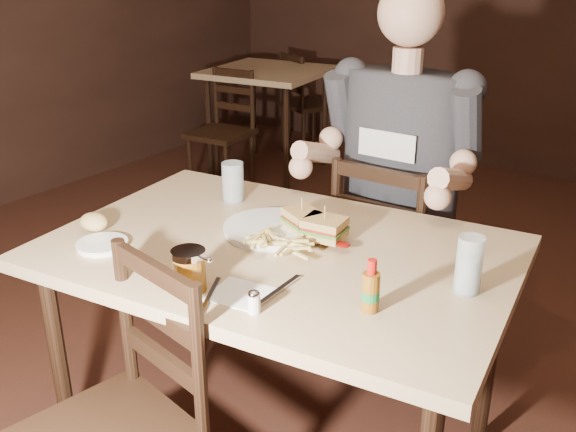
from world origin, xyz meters
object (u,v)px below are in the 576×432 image
Objects in this scene: bg_chair_far at (309,104)px; bg_chair_near at (220,133)px; syrup_dispenser at (189,270)px; side_plate at (102,246)px; bg_table at (268,81)px; glass_left at (233,182)px; chair_far at (394,263)px; diner at (397,134)px; hot_sauce at (371,286)px; glass_right at (469,265)px; main_table at (278,268)px; dinner_plate at (272,230)px.

bg_chair_near is at bearing 112.45° from bg_chair_far.
side_plate is at bearing 167.24° from syrup_dispenser.
bg_table is 2.66m from glass_left.
bg_chair_near is at bearing -31.89° from chair_far.
hot_sauce is at bearing -67.71° from diner.
chair_far is at bearing 90.00° from diner.
glass_right is 0.27m from hot_sauce.
bg_chair_near is at bearing 146.96° from diner.
glass_left is (1.50, -1.64, 0.43)m from bg_chair_near.
bg_chair_near is (-1.90, 1.15, -0.03)m from chair_far.
side_plate is (-0.42, -0.30, 0.08)m from main_table.
main_table is 1.39× the size of diner.
chair_far reaches higher than side_plate.
bg_chair_near is at bearing 122.56° from syrup_dispenser.
glass_left is at bearing -55.55° from bg_table.
dinner_plate is at bearing -103.39° from diner.
bg_table is at bearing 112.45° from bg_chair_far.
chair_far is 1.08× the size of bg_chair_near.
bg_chair_near is at bearing 134.97° from main_table.
glass_left is at bearing 141.18° from bg_chair_far.
glass_right reaches higher than bg_chair_far.
diner reaches higher than bg_chair_far.
bg_chair_near is 3.04m from hot_sauce.
diner is at bearing 130.46° from glass_right.
hot_sauce is (0.34, -0.80, -0.14)m from diner.
glass_left is 0.91× the size of glass_right.
side_plate is (-0.96, -0.36, -0.07)m from glass_right.
diner is 0.60m from glass_left.
bg_table is at bearing 117.92° from side_plate.
bg_chair_near is 5.70× the size of side_plate.
diner reaches higher than syrup_dispenser.
diner reaches higher than hot_sauce.
dinner_plate is (1.77, -1.77, 0.37)m from bg_chair_near.
bg_table is 2.60m from diner.
bg_table is 0.61m from bg_chair_near.
bg_chair_near is (-1.85, 1.85, -0.29)m from main_table.
bg_table is at bearing 136.61° from diner.
bg_chair_far is 3.57m from side_plate.
dinner_plate is 2.12× the size of glass_left.
bg_chair_near is at bearing 134.90° from dinner_plate.
hot_sauce is at bearing -46.73° from bg_chair_near.
bg_chair_near is 2.53m from dinner_plate.
chair_far reaches higher than bg_chair_near.
main_table is at bearing -95.27° from diner.
chair_far is at bearing 78.34° from dinner_plate.
syrup_dispenser is (1.82, -2.19, 0.41)m from bg_chair_near.
dinner_plate is at bearing -49.90° from bg_chair_near.
diner reaches higher than bg_chair_near.
glass_right is 1.11× the size of hot_sauce.
dinner_plate is (1.77, -2.32, 0.10)m from bg_table.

